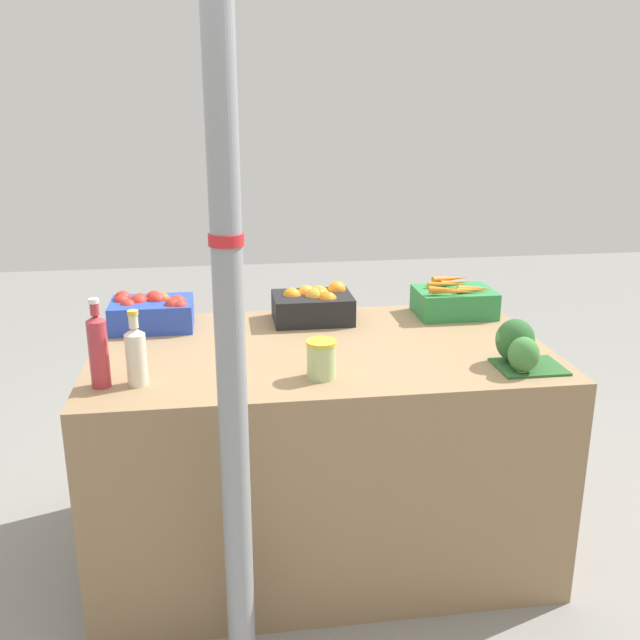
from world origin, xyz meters
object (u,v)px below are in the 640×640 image
Objects in this scene: orange_crate at (314,304)px; juice_bottle_cloudy at (136,354)px; pickle_jar at (321,359)px; broccoli_pile at (517,343)px; apple_crate at (152,311)px; support_pole at (227,269)px; juice_bottle_ruby at (98,349)px; carrot_crate at (454,301)px.

orange_crate is 1.29× the size of juice_bottle_cloudy.
orange_crate is 2.52× the size of pickle_jar.
juice_bottle_cloudy reaches higher than broccoli_pile.
broccoli_pile reaches higher than pickle_jar.
pickle_jar is at bearing -2.29° from juice_bottle_cloudy.
juice_bottle_cloudy is at bearing 177.71° from pickle_jar.
orange_crate is (0.64, 0.00, 0.00)m from apple_crate.
support_pole is at bearing -110.09° from orange_crate.
juice_bottle_ruby is (-0.11, -0.59, 0.06)m from apple_crate.
broccoli_pile is 0.66m from pickle_jar.
juice_bottle_cloudy reaches higher than pickle_jar.
pickle_jar is at bearing 49.49° from support_pole.
juice_bottle_cloudy reaches higher than apple_crate.
carrot_crate is at bearing 25.62° from juice_bottle_cloudy.
broccoli_pile is at bearing -0.36° from juice_bottle_ruby.
apple_crate is 1.10× the size of juice_bottle_ruby.
support_pole is at bearing -73.09° from apple_crate.
carrot_crate is 2.52× the size of pickle_jar.
pickle_jar is (0.29, 0.34, -0.39)m from support_pole.
juice_bottle_ruby is 0.11m from juice_bottle_cloudy.
apple_crate is at bearing 179.93° from carrot_crate.
juice_bottle_cloudy is (0.00, -0.59, 0.03)m from apple_crate.
carrot_crate is at bearing -0.45° from orange_crate.
pickle_jar is at bearing -46.50° from apple_crate.
broccoli_pile is at bearing -25.62° from apple_crate.
pickle_jar is (0.58, -0.61, -0.00)m from apple_crate.
support_pole is at bearing -159.60° from broccoli_pile.
apple_crate is (-0.29, 0.95, -0.38)m from support_pole.
apple_crate is 1.29× the size of juice_bottle_cloudy.
carrot_crate is 1.46m from juice_bottle_ruby.
juice_bottle_ruby is 1.17× the size of juice_bottle_cloudy.
apple_crate is 2.52× the size of pickle_jar.
juice_bottle_ruby is 2.28× the size of pickle_jar.
juice_bottle_ruby is at bearing -141.73° from orange_crate.
juice_bottle_ruby is 0.69m from pickle_jar.
juice_bottle_ruby reaches higher than broccoli_pile.
broccoli_pile is at bearing 20.40° from support_pole.
juice_bottle_ruby reaches higher than juice_bottle_cloudy.
carrot_crate reaches higher than pickle_jar.
support_pole reaches higher than orange_crate.
support_pole is 0.58m from juice_bottle_cloudy.
juice_bottle_ruby reaches higher than apple_crate.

